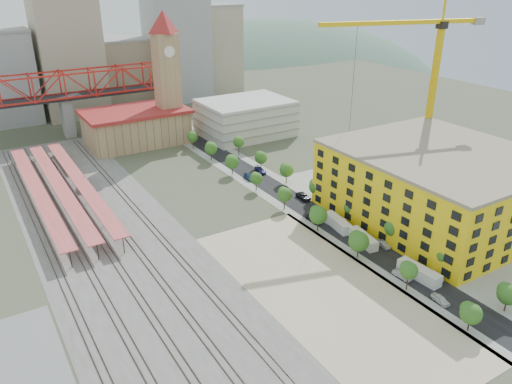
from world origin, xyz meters
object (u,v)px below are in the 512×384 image
tower_crane (426,68)px  car_0 (441,300)px  site_trailer_b (363,239)px  site_trailer_c (338,223)px  construction_building (438,185)px  clock_tower (166,65)px  site_trailer_a (419,273)px  site_trailer_d (330,219)px

tower_crane → car_0: size_ratio=13.02×
tower_crane → site_trailer_b: size_ratio=5.93×
site_trailer_b → site_trailer_c: (0.00, 9.63, 0.05)m
construction_building → tower_crane: (18.17, 24.61, 24.79)m
site_trailer_b → tower_crane: bearing=38.4°
clock_tower → tower_crane: tower_crane is taller
site_trailer_a → car_0: size_ratio=2.36×
clock_tower → site_trailer_c: (8.00, -91.21, -27.37)m
clock_tower → site_trailer_d: clock_tower is taller
construction_building → tower_crane: size_ratio=0.91×
site_trailer_a → site_trailer_d: size_ratio=1.15×
construction_building → tower_crane: 39.37m
tower_crane → site_trailer_b: tower_crane is taller
clock_tower → site_trailer_d: (8.00, -88.11, -27.50)m
clock_tower → site_trailer_b: bearing=-85.5°
clock_tower → car_0: (5.00, -126.63, -27.97)m
site_trailer_d → car_0: size_ratio=2.05×
tower_crane → site_trailer_d: size_ratio=6.34×
tower_crane → site_trailer_a: tower_crane is taller
car_0 → site_trailer_d: bearing=91.7°
clock_tower → construction_building: 107.36m
tower_crane → site_trailer_b: bearing=-150.1°
site_trailer_b → site_trailer_d: site_trailer_b is taller
tower_crane → site_trailer_c: (-44.17, -15.82, -32.87)m
site_trailer_a → car_0: (-3.00, -8.38, -0.65)m
site_trailer_c → site_trailer_d: (0.00, 3.10, -0.13)m
construction_building → car_0: 40.32m
site_trailer_b → site_trailer_d: size_ratio=1.07×
construction_building → site_trailer_a: construction_building is taller
site_trailer_a → site_trailer_b: bearing=86.0°
site_trailer_a → site_trailer_d: site_trailer_a is taller
tower_crane → clock_tower: bearing=124.7°
clock_tower → site_trailer_d: size_ratio=5.95×
car_0 → site_trailer_b: bearing=89.6°
site_trailer_a → construction_building: bearing=31.0°
construction_building → tower_crane: tower_crane is taller
site_trailer_a → site_trailer_c: size_ratio=1.04×
clock_tower → site_trailer_c: 95.56m
clock_tower → site_trailer_b: (8.00, -100.83, -27.42)m
site_trailer_d → clock_tower: bearing=85.5°
site_trailer_c → car_0: (-3.00, -35.42, -0.60)m
clock_tower → site_trailer_a: 121.63m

